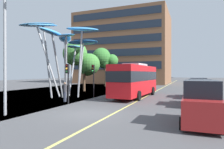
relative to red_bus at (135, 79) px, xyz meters
The scene contains 14 objects.
ground 10.14m from the red_bus, 97.30° to the right, with size 120.00×240.00×0.10m.
red_bus is the anchor object (origin of this frame).
leaf_sculpture 8.97m from the red_bus, 159.79° to the right, with size 9.62×9.69×8.40m.
traffic_light_kerb_near 8.15m from the red_bus, 120.11° to the right, with size 0.28×0.42×3.42m.
traffic_light_kerb_far 4.69m from the red_bus, 157.68° to the right, with size 0.28×0.42×3.56m.
traffic_light_island_mid 4.41m from the red_bus, 147.36° to the left, with size 0.28×0.42×3.73m.
car_parked_near 12.13m from the red_bus, 59.46° to the right, with size 1.97×3.97×2.27m.
car_parked_mid 7.44m from the red_bus, 31.38° to the right, with size 1.99×4.25×2.16m.
car_parked_far 6.79m from the red_bus, 16.46° to the left, with size 1.94×4.57×2.13m.
street_lamp 13.53m from the red_bus, 111.66° to the right, with size 1.45×0.44×7.94m.
tree_pavement_near 10.24m from the red_bus, 155.52° to the left, with size 4.90×4.99×7.21m.
tree_pavement_far 19.02m from the red_bus, 124.69° to the left, with size 4.98×4.19×7.74m.
pedestrian 7.91m from the red_bus, 131.03° to the right, with size 0.34×0.34×1.81m.
backdrop_building 33.97m from the red_bus, 110.18° to the left, with size 23.93×15.92×18.52m.
Camera 1 is at (6.16, -11.53, 2.63)m, focal length 31.90 mm.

